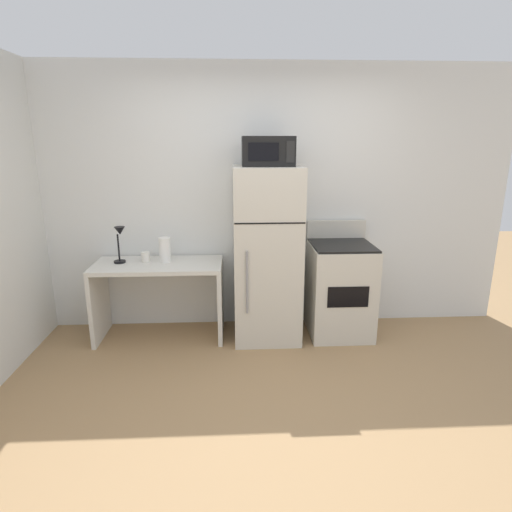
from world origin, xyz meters
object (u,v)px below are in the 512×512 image
Objects in this scene: refrigerator at (267,255)px; oven_range at (340,289)px; microwave at (268,151)px; paper_towel_roll at (165,250)px; desk at (159,285)px; coffee_mug at (146,257)px; desk_lamp at (120,238)px.

refrigerator is 0.81m from oven_range.
oven_range is at bearing 2.92° from microwave.
microwave is at bearing -5.94° from paper_towel_roll.
desk is 0.73× the size of refrigerator.
desk is at bearing 176.99° from microwave.
desk is at bearing -26.78° from coffee_mug.
desk is 3.44× the size of desk_lamp.
paper_towel_roll is at bearing 174.06° from microwave.
oven_range is at bearing -2.16° from paper_towel_roll.
coffee_mug is 1.53m from microwave.
desk_lamp reaches higher than paper_towel_roll.
paper_towel_roll is 0.14× the size of refrigerator.
paper_towel_roll is 1.75m from oven_range.
microwave reaches higher than oven_range.
desk is 1.08m from refrigerator.
refrigerator is at bearing -1.84° from desk.
refrigerator is 1.51× the size of oven_range.
desk_lamp is 1.47× the size of paper_towel_roll.
microwave is (1.04, -0.05, 1.26)m from desk.
microwave is at bearing -5.73° from coffee_mug.
coffee_mug is at bearing 175.30° from paper_towel_roll.
microwave is at bearing -89.68° from refrigerator.
coffee_mug is 1.92m from oven_range.
desk_lamp is 0.32× the size of oven_range.
desk is 0.30m from coffee_mug.
oven_range is (1.89, -0.08, -0.33)m from coffee_mug.
microwave reaches higher than desk.
desk_lamp is at bearing 177.38° from refrigerator.
desk_lamp is at bearing -171.73° from coffee_mug.
oven_range is (0.73, 0.02, -0.36)m from refrigerator.
coffee_mug is at bearing 177.59° from oven_range.
paper_towel_roll is 0.22× the size of oven_range.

